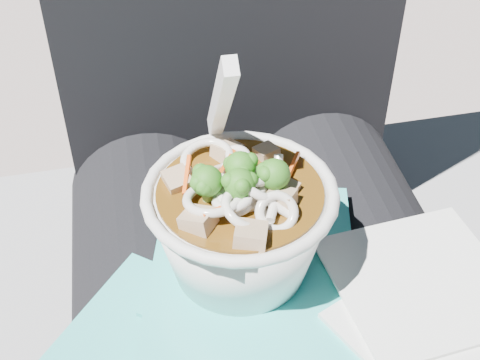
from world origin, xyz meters
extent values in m
cylinder|color=black|center=(0.10, 0.00, 0.51)|extent=(0.16, 0.48, 0.16)
cube|color=#2AB2AD|center=(-0.04, -0.06, 0.60)|extent=(0.23, 0.24, 0.00)
cube|color=#2AB2AD|center=(-0.02, 0.00, 0.60)|extent=(0.19, 0.18, 0.00)
cube|color=#2AB2AD|center=(0.01, -0.06, 0.60)|extent=(0.23, 0.24, 0.00)
cube|color=#2AB2AD|center=(0.04, -0.07, 0.61)|extent=(0.18, 0.18, 0.00)
cube|color=#2AB2AD|center=(-0.02, 0.02, 0.61)|extent=(0.20, 0.22, 0.00)
cube|color=silver|center=(0.10, -0.07, 0.61)|extent=(0.18, 0.18, 0.00)
cube|color=silver|center=(0.10, -0.03, 0.62)|extent=(0.14, 0.14, 0.00)
torus|color=silver|center=(-0.03, 0.02, 0.69)|extent=(0.14, 0.14, 0.01)
cylinder|color=#472B0A|center=(-0.03, 0.02, 0.68)|extent=(0.12, 0.12, 0.01)
torus|color=silver|center=(-0.01, -0.01, 0.69)|extent=(0.04, 0.04, 0.03)
torus|color=silver|center=(-0.03, 0.03, 0.70)|extent=(0.06, 0.06, 0.03)
torus|color=silver|center=(-0.04, 0.02, 0.69)|extent=(0.04, 0.04, 0.03)
torus|color=silver|center=(-0.04, 0.01, 0.70)|extent=(0.04, 0.04, 0.02)
torus|color=silver|center=(-0.03, 0.01, 0.69)|extent=(0.05, 0.05, 0.02)
torus|color=silver|center=(-0.05, 0.01, 0.70)|extent=(0.06, 0.06, 0.02)
torus|color=silver|center=(-0.02, 0.01, 0.70)|extent=(0.04, 0.05, 0.03)
torus|color=silver|center=(-0.03, 0.05, 0.69)|extent=(0.03, 0.04, 0.04)
torus|color=silver|center=(-0.03, -0.01, 0.69)|extent=(0.05, 0.05, 0.03)
torus|color=silver|center=(-0.05, 0.05, 0.69)|extent=(0.05, 0.05, 0.02)
torus|color=silver|center=(-0.03, 0.02, 0.69)|extent=(0.04, 0.04, 0.03)
cylinder|color=silver|center=(-0.04, 0.03, 0.69)|extent=(0.02, 0.03, 0.01)
cylinder|color=silver|center=(-0.01, 0.00, 0.69)|extent=(0.03, 0.02, 0.02)
cylinder|color=silver|center=(-0.04, 0.04, 0.69)|extent=(0.03, 0.03, 0.01)
cylinder|color=silver|center=(0.00, 0.03, 0.69)|extent=(0.01, 0.03, 0.02)
cylinder|color=silver|center=(-0.01, 0.00, 0.69)|extent=(0.02, 0.03, 0.01)
cylinder|color=silver|center=(-0.04, 0.01, 0.69)|extent=(0.02, 0.03, 0.01)
cylinder|color=#73B055|center=(-0.01, 0.02, 0.69)|extent=(0.01, 0.01, 0.01)
sphere|color=#1E5B15|center=(-0.01, 0.02, 0.71)|extent=(0.02, 0.02, 0.02)
sphere|color=#1E5B15|center=(-0.01, 0.02, 0.71)|extent=(0.01, 0.01, 0.01)
sphere|color=#1E5B15|center=(-0.02, 0.02, 0.71)|extent=(0.01, 0.01, 0.01)
sphere|color=#1E5B15|center=(-0.02, 0.01, 0.71)|extent=(0.01, 0.01, 0.01)
sphere|color=#1E5B15|center=(-0.02, 0.01, 0.71)|extent=(0.01, 0.01, 0.01)
cylinder|color=#73B055|center=(-0.03, 0.03, 0.69)|extent=(0.01, 0.01, 0.01)
sphere|color=#1E5B15|center=(-0.03, 0.03, 0.71)|extent=(0.02, 0.02, 0.02)
sphere|color=#1E5B15|center=(-0.04, 0.03, 0.71)|extent=(0.01, 0.01, 0.01)
sphere|color=#1E5B15|center=(-0.03, 0.04, 0.71)|extent=(0.01, 0.01, 0.01)
sphere|color=#1E5B15|center=(-0.02, 0.03, 0.71)|extent=(0.01, 0.01, 0.01)
sphere|color=#1E5B15|center=(-0.03, 0.02, 0.71)|extent=(0.01, 0.01, 0.01)
cylinder|color=#73B055|center=(-0.06, 0.02, 0.69)|extent=(0.01, 0.01, 0.01)
sphere|color=#1E5B15|center=(-0.06, 0.02, 0.71)|extent=(0.02, 0.02, 0.02)
sphere|color=#1E5B15|center=(-0.06, 0.01, 0.71)|extent=(0.01, 0.01, 0.01)
sphere|color=#1E5B15|center=(-0.06, 0.02, 0.71)|extent=(0.01, 0.01, 0.01)
sphere|color=#1E5B15|center=(-0.06, 0.01, 0.71)|extent=(0.01, 0.01, 0.01)
sphere|color=#1E5B15|center=(-0.06, 0.01, 0.71)|extent=(0.01, 0.01, 0.01)
cylinder|color=#73B055|center=(-0.04, 0.01, 0.69)|extent=(0.01, 0.01, 0.01)
sphere|color=#1E5B15|center=(-0.04, 0.01, 0.71)|extent=(0.02, 0.02, 0.02)
sphere|color=#1E5B15|center=(-0.04, 0.01, 0.71)|extent=(0.01, 0.01, 0.01)
sphere|color=#1E5B15|center=(-0.04, 0.02, 0.71)|extent=(0.01, 0.01, 0.01)
sphere|color=#1E5B15|center=(-0.03, 0.01, 0.71)|extent=(0.01, 0.01, 0.01)
sphere|color=#1E5B15|center=(-0.04, 0.00, 0.71)|extent=(0.01, 0.01, 0.01)
cube|color=#F55614|center=(-0.07, 0.04, 0.70)|extent=(0.01, 0.03, 0.01)
cube|color=#F55614|center=(-0.04, 0.04, 0.70)|extent=(0.02, 0.03, 0.01)
cube|color=#F55614|center=(-0.05, 0.03, 0.70)|extent=(0.03, 0.03, 0.01)
cube|color=#F55614|center=(-0.05, 0.00, 0.70)|extent=(0.03, 0.02, 0.01)
cube|color=#F55614|center=(-0.02, 0.01, 0.69)|extent=(0.03, 0.04, 0.00)
cube|color=#F55614|center=(0.01, 0.03, 0.69)|extent=(0.02, 0.03, 0.01)
cube|color=#957354|center=(0.00, 0.02, 0.69)|extent=(0.02, 0.02, 0.01)
cube|color=#957354|center=(-0.01, 0.06, 0.69)|extent=(0.02, 0.02, 0.01)
cube|color=#957354|center=(-0.03, 0.07, 0.69)|extent=(0.03, 0.03, 0.02)
cube|color=#957354|center=(-0.08, 0.04, 0.69)|extent=(0.02, 0.03, 0.02)
cube|color=#957354|center=(-0.07, -0.01, 0.69)|extent=(0.03, 0.03, 0.02)
cube|color=#957354|center=(-0.03, -0.03, 0.69)|extent=(0.03, 0.03, 0.02)
cube|color=#957354|center=(-0.01, 0.00, 0.69)|extent=(0.02, 0.03, 0.02)
ellipsoid|color=white|center=(-0.04, 0.01, 0.69)|extent=(0.03, 0.04, 0.01)
cube|color=white|center=(-0.04, 0.06, 0.74)|extent=(0.01, 0.09, 0.11)
camera|label=1|loc=(-0.10, -0.33, 1.01)|focal=50.00mm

